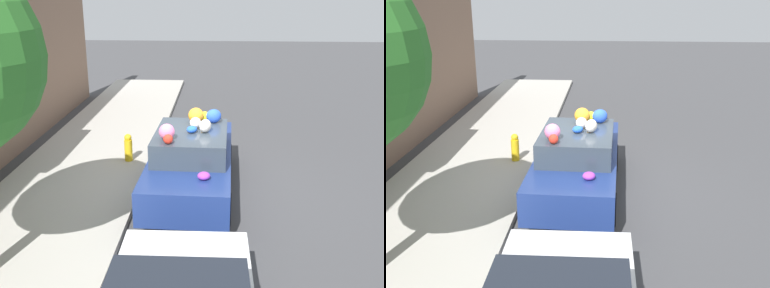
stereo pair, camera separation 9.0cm
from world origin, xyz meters
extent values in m
plane|color=#424244|center=(0.00, 0.00, 0.00)|extent=(60.00, 60.00, 0.00)
cube|color=#B2ADA3|center=(0.00, 2.70, 0.07)|extent=(24.00, 3.20, 0.13)
cylinder|color=gold|center=(1.48, 1.67, 0.41)|extent=(0.20, 0.20, 0.55)
sphere|color=gold|center=(1.48, 1.67, 0.74)|extent=(0.18, 0.18, 0.18)
cube|color=navy|center=(0.00, -0.02, 0.65)|extent=(4.49, 1.78, 0.66)
cube|color=#333D47|center=(-0.18, -0.02, 1.22)|extent=(2.04, 1.52, 0.49)
cylinder|color=black|center=(1.40, 0.70, 0.32)|extent=(0.64, 0.20, 0.64)
cylinder|color=black|center=(1.36, -0.82, 0.32)|extent=(0.64, 0.20, 0.64)
cylinder|color=black|center=(-1.36, 0.77, 0.32)|extent=(0.64, 0.20, 0.64)
cylinder|color=black|center=(-1.40, -0.75, 0.32)|extent=(0.64, 0.20, 0.64)
sphere|color=orange|center=(0.43, -0.08, 1.63)|extent=(0.36, 0.36, 0.34)
sphere|color=black|center=(1.66, -0.59, 1.11)|extent=(0.34, 0.34, 0.26)
ellipsoid|color=brown|center=(1.82, -0.45, 1.07)|extent=(0.43, 0.46, 0.20)
sphere|color=red|center=(-0.99, 0.37, 1.56)|extent=(0.26, 0.26, 0.19)
ellipsoid|color=silver|center=(-0.22, -0.31, 1.60)|extent=(0.38, 0.33, 0.27)
sphere|color=silver|center=(0.02, -0.09, 1.58)|extent=(0.33, 0.33, 0.24)
sphere|color=pink|center=(-0.74, 0.42, 1.62)|extent=(0.44, 0.44, 0.31)
ellipsoid|color=purple|center=(-1.53, -0.33, 1.05)|extent=(0.29, 0.30, 0.15)
ellipsoid|color=blue|center=(-0.28, -0.04, 1.53)|extent=(0.30, 0.30, 0.14)
ellipsoid|color=blue|center=(0.47, -0.47, 1.62)|extent=(0.35, 0.39, 0.30)
sphere|color=yellow|center=(0.56, -0.27, 1.58)|extent=(0.29, 0.29, 0.22)
ellipsoid|color=red|center=(0.52, -0.46, 1.54)|extent=(0.31, 0.30, 0.15)
sphere|color=purple|center=(1.47, -0.43, 1.10)|extent=(0.29, 0.29, 0.26)
sphere|color=pink|center=(1.82, -0.61, 1.07)|extent=(0.24, 0.24, 0.20)
camera|label=1|loc=(-9.00, -0.57, 4.26)|focal=42.00mm
camera|label=2|loc=(-8.99, -0.66, 4.26)|focal=42.00mm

